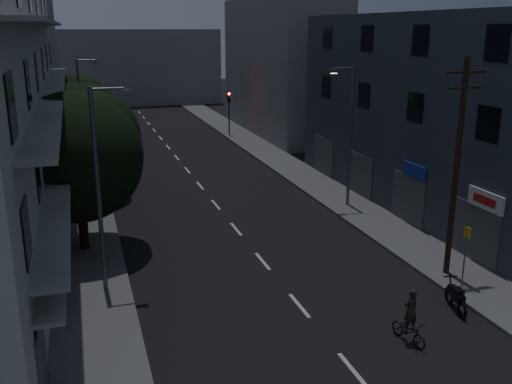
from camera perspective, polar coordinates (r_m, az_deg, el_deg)
ground at (r=38.89m, az=-5.77°, el=0.83°), size 160.00×160.00×0.00m
sidewalk_left at (r=38.14m, az=-16.86°, el=0.01°), size 3.00×90.00×0.15m
sidewalk_right at (r=40.98m, az=4.54°, el=1.76°), size 3.00×90.00×0.15m
lane_markings at (r=44.84m, az=-7.43°, el=2.84°), size 0.15×60.50×0.01m
building_right at (r=32.65m, az=19.53°, el=6.91°), size 6.19×28.00×11.00m
building_far_left at (r=59.98m, az=-22.39°, el=12.85°), size 6.00×20.00×16.00m
building_far_right at (r=57.32m, az=2.47°, el=12.40°), size 6.00×20.00×13.00m
building_far_end at (r=82.28m, az=-12.53°, el=12.12°), size 24.00×8.00×10.00m
tree_near at (r=27.13m, az=-17.38°, el=3.85°), size 6.00×6.00×7.40m
tree_mid at (r=36.08m, az=-17.29°, el=6.28°), size 5.64×5.64×6.94m
tree_far at (r=46.38m, az=-17.78°, el=8.07°), size 5.38×5.38×6.66m
traffic_signal_far_right at (r=55.42m, az=-2.72°, el=8.74°), size 0.28×0.37×4.10m
traffic_signal_far_left at (r=51.94m, az=-16.19°, el=7.63°), size 0.28×0.37×4.10m
street_lamp_left_near at (r=22.49m, az=-15.29°, el=1.11°), size 1.51×0.25×8.00m
street_lamp_right at (r=33.07m, az=9.27°, el=6.15°), size 1.51×0.25×8.00m
street_lamp_left_far at (r=42.27m, az=-16.94°, el=7.81°), size 1.51×0.25×8.00m
utility_pole at (r=24.46m, az=19.43°, el=2.59°), size 1.80×0.24×9.00m
bus_stop_sign at (r=24.15m, az=20.25°, el=-5.06°), size 0.06×0.35×2.52m
motorcycle at (r=22.89m, az=19.35°, el=-9.97°), size 0.73×1.90×1.24m
cyclist at (r=20.22m, az=15.08°, el=-12.65°), size 0.85×1.62×1.96m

